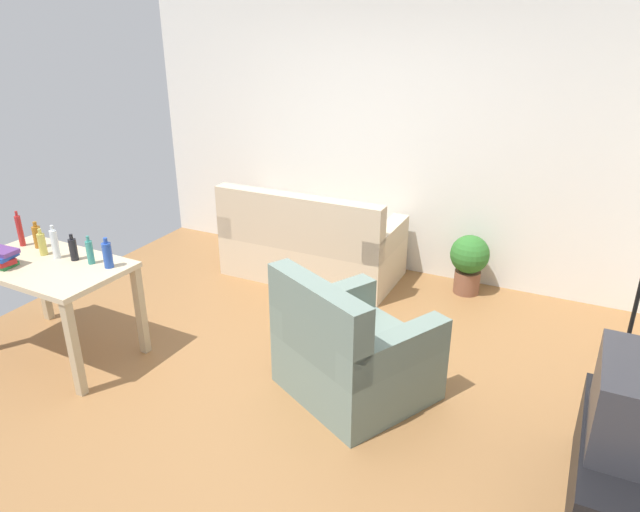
# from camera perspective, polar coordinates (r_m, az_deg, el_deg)

# --- Properties ---
(ground_plane) EXTENTS (5.20, 4.40, 0.02)m
(ground_plane) POSITION_cam_1_polar(r_m,az_deg,el_deg) (4.39, -4.09, -11.27)
(ground_plane) COLOR olive
(wall_rear) EXTENTS (5.20, 0.10, 2.70)m
(wall_rear) POSITION_cam_1_polar(r_m,az_deg,el_deg) (5.74, 6.63, 11.75)
(wall_rear) COLOR silver
(wall_rear) RESTS_ON ground_plane
(couch) EXTENTS (1.69, 0.84, 0.92)m
(couch) POSITION_cam_1_polar(r_m,az_deg,el_deg) (5.70, -0.94, 0.86)
(couch) COLOR beige
(couch) RESTS_ON ground_plane
(tv_stand) EXTENTS (0.44, 1.10, 0.48)m
(tv_stand) POSITION_cam_1_polar(r_m,az_deg,el_deg) (3.55, 27.49, -18.84)
(tv_stand) COLOR black
(tv_stand) RESTS_ON ground_plane
(tv) EXTENTS (0.41, 0.60, 0.44)m
(tv) POSITION_cam_1_polar(r_m,az_deg,el_deg) (3.28, 29.04, -12.75)
(tv) COLOR #2D2D33
(tv) RESTS_ON tv_stand
(desk) EXTENTS (1.23, 0.75, 0.76)m
(desk) POSITION_cam_1_polar(r_m,az_deg,el_deg) (4.72, -25.21, -1.86)
(desk) COLOR #C6B28E
(desk) RESTS_ON ground_plane
(potted_plant) EXTENTS (0.36, 0.36, 0.57)m
(potted_plant) POSITION_cam_1_polar(r_m,az_deg,el_deg) (5.53, 14.54, -0.41)
(potted_plant) COLOR brown
(potted_plant) RESTS_ON ground_plane
(armchair) EXTENTS (1.19, 1.16, 0.92)m
(armchair) POSITION_cam_1_polar(r_m,az_deg,el_deg) (3.98, 3.06, -9.53)
(armchair) COLOR slate
(armchair) RESTS_ON ground_plane
(bottle_red) EXTENTS (0.04, 0.04, 0.29)m
(bottle_red) POSITION_cam_1_polar(r_m,az_deg,el_deg) (5.07, -27.55, 2.26)
(bottle_red) COLOR #AD2323
(bottle_red) RESTS_ON desk
(bottle_amber) EXTENTS (0.06, 0.06, 0.21)m
(bottle_amber) POSITION_cam_1_polar(r_m,az_deg,el_deg) (4.99, -26.17, 1.74)
(bottle_amber) COLOR #9E6019
(bottle_amber) RESTS_ON desk
(bottle_squat) EXTENTS (0.06, 0.06, 0.21)m
(bottle_squat) POSITION_cam_1_polar(r_m,az_deg,el_deg) (4.82, -25.79, 1.10)
(bottle_squat) COLOR #BCB24C
(bottle_squat) RESTS_ON desk
(bottle_clear) EXTENTS (0.05, 0.05, 0.26)m
(bottle_clear) POSITION_cam_1_polar(r_m,az_deg,el_deg) (4.70, -24.75, 1.11)
(bottle_clear) COLOR silver
(bottle_clear) RESTS_ON desk
(bottle_dark) EXTENTS (0.06, 0.06, 0.20)m
(bottle_dark) POSITION_cam_1_polar(r_m,az_deg,el_deg) (4.62, -23.22, 0.64)
(bottle_dark) COLOR black
(bottle_dark) RESTS_ON desk
(bottle_tall) EXTENTS (0.05, 0.05, 0.21)m
(bottle_tall) POSITION_cam_1_polar(r_m,az_deg,el_deg) (4.51, -21.80, 0.38)
(bottle_tall) COLOR teal
(bottle_tall) RESTS_ON desk
(bottle_blue) EXTENTS (0.07, 0.07, 0.23)m
(bottle_blue) POSITION_cam_1_polar(r_m,az_deg,el_deg) (4.39, -20.27, 0.12)
(bottle_blue) COLOR #2347A3
(bottle_blue) RESTS_ON desk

